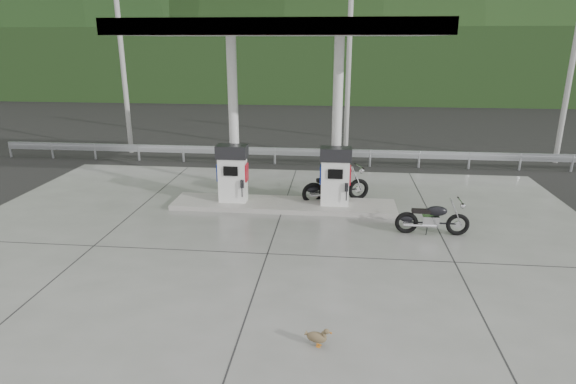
# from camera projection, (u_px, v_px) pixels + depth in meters

# --- Properties ---
(ground) EXTENTS (160.00, 160.00, 0.00)m
(ground) POSITION_uv_depth(u_px,v_px,m) (273.00, 239.00, 12.83)
(ground) COLOR black
(ground) RESTS_ON ground
(forecourt_apron) EXTENTS (18.00, 14.00, 0.02)m
(forecourt_apron) POSITION_uv_depth(u_px,v_px,m) (273.00, 238.00, 12.82)
(forecourt_apron) COLOR slate
(forecourt_apron) RESTS_ON ground
(pump_island) EXTENTS (7.00, 1.40, 0.15)m
(pump_island) POSITION_uv_depth(u_px,v_px,m) (284.00, 205.00, 15.17)
(pump_island) COLOR gray
(pump_island) RESTS_ON forecourt_apron
(gas_pump_left) EXTENTS (0.95, 0.55, 1.80)m
(gas_pump_left) POSITION_uv_depth(u_px,v_px,m) (233.00, 173.00, 15.03)
(gas_pump_left) COLOR white
(gas_pump_left) RESTS_ON pump_island
(gas_pump_right) EXTENTS (0.95, 0.55, 1.80)m
(gas_pump_right) POSITION_uv_depth(u_px,v_px,m) (335.00, 176.00, 14.71)
(gas_pump_right) COLOR white
(gas_pump_right) RESTS_ON pump_island
(canopy_column_left) EXTENTS (0.30, 0.30, 5.00)m
(canopy_column_left) POSITION_uv_depth(u_px,v_px,m) (234.00, 120.00, 14.92)
(canopy_column_left) COLOR white
(canopy_column_left) RESTS_ON pump_island
(canopy_column_right) EXTENTS (0.30, 0.30, 5.00)m
(canopy_column_right) POSITION_uv_depth(u_px,v_px,m) (337.00, 122.00, 14.60)
(canopy_column_right) COLOR white
(canopy_column_right) RESTS_ON pump_island
(canopy_roof) EXTENTS (8.50, 5.00, 0.40)m
(canopy_roof) POSITION_uv_depth(u_px,v_px,m) (283.00, 28.00, 13.56)
(canopy_roof) COLOR silver
(canopy_roof) RESTS_ON canopy_column_left
(guardrail) EXTENTS (26.00, 0.16, 1.42)m
(guardrail) POSITION_uv_depth(u_px,v_px,m) (298.00, 148.00, 20.19)
(guardrail) COLOR #ABAFB3
(guardrail) RESTS_ON ground
(road) EXTENTS (60.00, 7.00, 0.01)m
(road) POSITION_uv_depth(u_px,v_px,m) (304.00, 147.00, 23.72)
(road) COLOR black
(road) RESTS_ON ground
(utility_pole_a) EXTENTS (0.22, 0.22, 8.00)m
(utility_pole_a) POSITION_uv_depth(u_px,v_px,m) (123.00, 64.00, 21.41)
(utility_pole_a) COLOR #999994
(utility_pole_a) RESTS_ON ground
(utility_pole_b) EXTENTS (0.22, 0.22, 8.00)m
(utility_pole_b) POSITION_uv_depth(u_px,v_px,m) (349.00, 66.00, 20.41)
(utility_pole_b) COLOR #999994
(utility_pole_b) RESTS_ON ground
(utility_pole_c) EXTENTS (0.22, 0.22, 8.00)m
(utility_pole_c) POSITION_uv_depth(u_px,v_px,m) (572.00, 67.00, 19.52)
(utility_pole_c) COLOR #999994
(utility_pole_c) RESTS_ON ground
(tree_band) EXTENTS (80.00, 6.00, 6.00)m
(tree_band) POSITION_uv_depth(u_px,v_px,m) (320.00, 65.00, 40.34)
(tree_band) COLOR black
(tree_band) RESTS_ON ground
(forested_hills) EXTENTS (100.00, 40.00, 140.00)m
(forested_hills) POSITION_uv_depth(u_px,v_px,m) (328.00, 76.00, 69.68)
(forested_hills) COLOR black
(forested_hills) RESTS_ON ground
(motorcycle_left) EXTENTS (2.24, 1.42, 1.01)m
(motorcycle_left) POSITION_uv_depth(u_px,v_px,m) (336.00, 187.00, 15.54)
(motorcycle_left) COLOR black
(motorcycle_left) RESTS_ON forecourt_apron
(motorcycle_right) EXTENTS (1.84, 0.59, 0.87)m
(motorcycle_right) POSITION_uv_depth(u_px,v_px,m) (432.00, 219.00, 12.95)
(motorcycle_right) COLOR black
(motorcycle_right) RESTS_ON forecourt_apron
(duck) EXTENTS (0.46, 0.23, 0.32)m
(duck) POSITION_uv_depth(u_px,v_px,m) (317.00, 337.00, 8.28)
(duck) COLOR brown
(duck) RESTS_ON forecourt_apron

